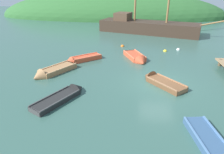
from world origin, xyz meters
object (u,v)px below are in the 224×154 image
object	(u,v)px
rowboat_far	(64,96)
buoy_orange	(122,46)
buoy_white	(178,50)
rowboat_outer_right	(81,60)
rowboat_outer_left	(215,152)
rowboat_near_dock	(137,58)
rowboat_center	(160,82)
sailing_ship	(147,29)
buoy_yellow	(165,51)
rowboat_portside	(52,72)

from	to	relation	value
rowboat_far	buoy_orange	xyz separation A→B (m)	(2.96, 12.33, -0.09)
rowboat_far	buoy_white	xyz separation A→B (m)	(9.21, 11.54, -0.09)
rowboat_outer_right	rowboat_outer_left	size ratio (longest dim) A/B	0.87
rowboat_near_dock	buoy_orange	distance (m)	4.89
rowboat_center	rowboat_far	bearing A→B (deg)	73.18
rowboat_outer_left	rowboat_near_dock	size ratio (longest dim) A/B	1.04
rowboat_far	buoy_white	size ratio (longest dim) A/B	9.77
sailing_ship	rowboat_far	world-z (taller)	sailing_ship
rowboat_far	buoy_yellow	bearing A→B (deg)	-6.83
buoy_white	buoy_orange	size ratio (longest dim) A/B	0.97
buoy_orange	rowboat_center	bearing A→B (deg)	-71.41
rowboat_far	rowboat_portside	world-z (taller)	rowboat_portside
buoy_yellow	rowboat_far	bearing A→B (deg)	-125.31
rowboat_outer_left	rowboat_near_dock	xyz separation A→B (m)	(-3.15, 11.57, 0.04)
rowboat_portside	buoy_yellow	size ratio (longest dim) A/B	9.88
buoy_orange	rowboat_near_dock	bearing A→B (deg)	-70.63
sailing_ship	rowboat_near_dock	world-z (taller)	sailing_ship
buoy_white	rowboat_outer_left	bearing A→B (deg)	-95.48
rowboat_center	rowboat_portside	world-z (taller)	rowboat_portside
rowboat_outer_right	rowboat_center	distance (m)	7.91
rowboat_outer_left	buoy_yellow	distance (m)	14.70
rowboat_far	rowboat_near_dock	bearing A→B (deg)	-2.23
rowboat_outer_left	buoy_yellow	size ratio (longest dim) A/B	10.05
rowboat_outer_left	buoy_yellow	xyz separation A→B (m)	(-0.04, 14.70, -0.10)
rowboat_far	sailing_ship	bearing A→B (deg)	11.50
sailing_ship	buoy_yellow	world-z (taller)	sailing_ship
rowboat_center	rowboat_portside	bearing A→B (deg)	43.50
rowboat_far	rowboat_center	bearing A→B (deg)	-37.72
buoy_white	buoy_yellow	size ratio (longest dim) A/B	1.02
rowboat_outer_left	rowboat_center	world-z (taller)	rowboat_center
rowboat_outer_right	rowboat_far	distance (m)	6.83
rowboat_outer_right	rowboat_outer_left	distance (m)	13.52
rowboat_outer_left	sailing_ship	bearing A→B (deg)	174.38
sailing_ship	buoy_yellow	distance (m)	9.65
buoy_orange	buoy_white	bearing A→B (deg)	-7.23
rowboat_outer_right	rowboat_center	bearing A→B (deg)	109.17
rowboat_outer_left	rowboat_portside	bearing A→B (deg)	-135.99
sailing_ship	rowboat_portside	distance (m)	18.78
sailing_ship	rowboat_outer_right	size ratio (longest dim) A/B	5.03
rowboat_near_dock	rowboat_center	size ratio (longest dim) A/B	1.11
rowboat_outer_left	buoy_white	world-z (taller)	rowboat_outer_left
rowboat_far	rowboat_portside	distance (m)	4.23
buoy_white	buoy_yellow	distance (m)	1.67
rowboat_near_dock	buoy_white	bearing A→B (deg)	107.07
rowboat_far	rowboat_near_dock	xyz separation A→B (m)	(4.58, 7.72, 0.05)
rowboat_outer_right	buoy_yellow	world-z (taller)	rowboat_outer_right
sailing_ship	rowboat_far	size ratio (longest dim) A/B	4.40
rowboat_outer_right	rowboat_near_dock	distance (m)	5.26
rowboat_portside	buoy_white	world-z (taller)	rowboat_portside
buoy_orange	rowboat_outer_left	bearing A→B (deg)	-73.58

